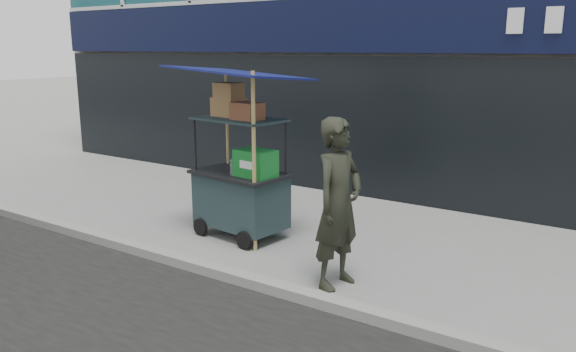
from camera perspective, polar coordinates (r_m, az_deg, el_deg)
The scene contains 4 objects.
ground at distance 6.72m, azimuth -6.68°, elevation -9.35°, with size 80.00×80.00×0.00m, color slate.
curb at distance 6.56m, azimuth -7.84°, elevation -9.39°, with size 80.00×0.18×0.12m, color gray.
vendor_cart at distance 7.59m, azimuth -4.80°, elevation -0.25°, with size 1.84×1.40×2.32m.
vendor_man at distance 5.98m, azimuth 5.14°, elevation -2.81°, with size 0.67×0.44×1.84m, color black.
Camera 1 is at (4.08, -4.70, 2.54)m, focal length 35.00 mm.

